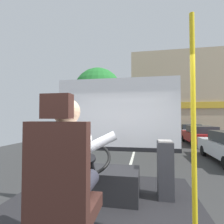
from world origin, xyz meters
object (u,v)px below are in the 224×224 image
Objects in this scene: steering_console at (100,182)px; fare_box at (165,169)px; parked_car_silver at (189,130)px; driver_seat at (62,193)px; handrail_pole at (194,128)px; bus_driver at (69,162)px; parked_car_red at (200,135)px.

steering_console is 1.36× the size of fare_box.
parked_car_silver is at bearing 75.53° from fare_box.
handrail_pole reaches higher than driver_seat.
bus_driver reaches higher than steering_console.
bus_driver is 17.93m from parked_car_silver.
fare_box is at bearing 55.50° from driver_seat.
bus_driver is 0.19× the size of parked_car_silver.
handrail_pole is at bearing -103.25° from parked_car_silver.
bus_driver is 1.05× the size of fare_box.
parked_car_silver is (3.98, 16.92, -1.15)m from handrail_pole.
bus_driver is (0.00, 0.11, 0.21)m from driver_seat.
driver_seat is 13.45m from parked_car_red.
steering_console is 16.88m from parked_car_silver.
bus_driver reaches higher than parked_car_silver.
handrail_pole is at bearing -37.28° from steering_console.
fare_box is 0.18× the size of parked_car_silver.
steering_console is 0.25× the size of parked_car_silver.
bus_driver is at bearing -126.78° from fare_box.
steering_console reaches higher than parked_car_red.
handrail_pole is 17.42m from parked_car_silver.
bus_driver is at bearing -90.00° from steering_console.
driver_seat is at bearing -90.00° from bus_driver.
parked_car_red is 4.72m from parked_car_silver.
parked_car_silver is at bearing 86.11° from parked_car_red.
driver_seat is at bearing -106.24° from parked_car_silver.
handrail_pole is 12.79m from parked_car_red.
parked_car_red is (4.72, 12.47, -0.87)m from bus_driver.
bus_driver is at bearing 90.00° from driver_seat.
steering_console is at bearing -112.48° from parked_car_red.
parked_car_silver is (0.32, 4.71, -0.01)m from parked_car_red.
driver_seat reaches higher than fare_box.
driver_seat is 0.29× the size of parked_car_red.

